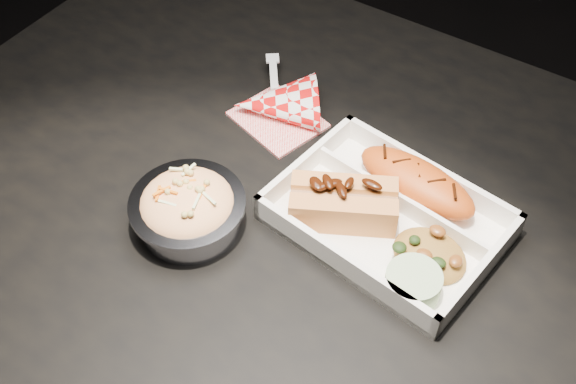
{
  "coord_description": "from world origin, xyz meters",
  "views": [
    {
      "loc": [
        0.22,
        -0.47,
        1.41
      ],
      "look_at": [
        -0.06,
        -0.03,
        0.81
      ],
      "focal_mm": 45.0,
      "sensor_mm": 36.0,
      "label": 1
    }
  ],
  "objects_px": {
    "hotdog": "(344,201)",
    "napkin_fork": "(276,104)",
    "dining_table": "(344,273)",
    "fried_pastry": "(417,182)",
    "food_tray": "(387,220)",
    "foil_coleslaw_cup": "(188,208)"
  },
  "relations": [
    {
      "from": "hotdog",
      "to": "napkin_fork",
      "type": "height_order",
      "value": "napkin_fork"
    },
    {
      "from": "dining_table",
      "to": "fried_pastry",
      "type": "xyz_separation_m",
      "value": [
        0.04,
        0.08,
        0.12
      ]
    },
    {
      "from": "dining_table",
      "to": "hotdog",
      "type": "bearing_deg",
      "value": 151.02
    },
    {
      "from": "food_tray",
      "to": "dining_table",
      "type": "bearing_deg",
      "value": -132.68
    },
    {
      "from": "dining_table",
      "to": "napkin_fork",
      "type": "bearing_deg",
      "value": 147.12
    },
    {
      "from": "napkin_fork",
      "to": "fried_pastry",
      "type": "bearing_deg",
      "value": 45.13
    },
    {
      "from": "fried_pastry",
      "to": "food_tray",
      "type": "bearing_deg",
      "value": -97.46
    },
    {
      "from": "food_tray",
      "to": "hotdog",
      "type": "bearing_deg",
      "value": -149.23
    },
    {
      "from": "fried_pastry",
      "to": "foil_coleslaw_cup",
      "type": "height_order",
      "value": "foil_coleslaw_cup"
    },
    {
      "from": "dining_table",
      "to": "foil_coleslaw_cup",
      "type": "bearing_deg",
      "value": -149.06
    },
    {
      "from": "fried_pastry",
      "to": "foil_coleslaw_cup",
      "type": "xyz_separation_m",
      "value": [
        -0.2,
        -0.18,
        0.0
      ]
    },
    {
      "from": "hotdog",
      "to": "foil_coleslaw_cup",
      "type": "relative_size",
      "value": 1.02
    },
    {
      "from": "dining_table",
      "to": "napkin_fork",
      "type": "distance_m",
      "value": 0.24
    },
    {
      "from": "food_tray",
      "to": "foil_coleslaw_cup",
      "type": "xyz_separation_m",
      "value": [
        -0.19,
        -0.12,
        0.02
      ]
    },
    {
      "from": "dining_table",
      "to": "foil_coleslaw_cup",
      "type": "distance_m",
      "value": 0.22
    },
    {
      "from": "fried_pastry",
      "to": "hotdog",
      "type": "distance_m",
      "value": 0.09
    },
    {
      "from": "dining_table",
      "to": "foil_coleslaw_cup",
      "type": "relative_size",
      "value": 9.05
    },
    {
      "from": "napkin_fork",
      "to": "food_tray",
      "type": "bearing_deg",
      "value": 31.3
    },
    {
      "from": "hotdog",
      "to": "napkin_fork",
      "type": "xyz_separation_m",
      "value": [
        -0.17,
        0.11,
        -0.02
      ]
    },
    {
      "from": "food_tray",
      "to": "napkin_fork",
      "type": "relative_size",
      "value": 1.72
    },
    {
      "from": "fried_pastry",
      "to": "napkin_fork",
      "type": "height_order",
      "value": "napkin_fork"
    },
    {
      "from": "fried_pastry",
      "to": "foil_coleslaw_cup",
      "type": "distance_m",
      "value": 0.27
    }
  ]
}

